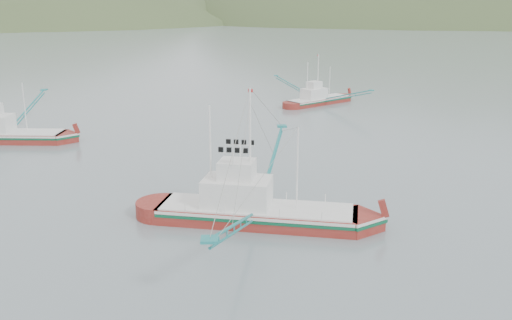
{
  "coord_description": "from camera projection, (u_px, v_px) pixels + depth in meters",
  "views": [
    {
      "loc": [
        -1.73,
        -40.32,
        16.4
      ],
      "look_at": [
        0.0,
        6.0,
        3.2
      ],
      "focal_mm": 40.0,
      "sensor_mm": 36.0,
      "label": 1
    }
  ],
  "objects": [
    {
      "name": "main_boat",
      "position": [
        254.0,
        197.0,
        42.72
      ],
      "size": [
        15.55,
        26.88,
        11.03
      ],
      "rotation": [
        0.0,
        0.0,
        -0.22
      ],
      "color": "maroon",
      "rests_on": "ground"
    },
    {
      "name": "ridge_distant",
      "position": [
        265.0,
        15.0,
        582.61
      ],
      "size": [
        960.0,
        400.0,
        240.0
      ],
      "primitive_type": "ellipsoid",
      "color": "slate",
      "rests_on": "ground"
    },
    {
      "name": "bg_boat_far",
      "position": [
        319.0,
        93.0,
        91.04
      ],
      "size": [
        15.98,
        18.64,
        8.54
      ],
      "rotation": [
        0.0,
        0.0,
        0.65
      ],
      "color": "maroon",
      "rests_on": "ground"
    },
    {
      "name": "bg_boat_left",
      "position": [
        2.0,
        130.0,
        67.27
      ],
      "size": [
        14.23,
        25.33,
        10.26
      ],
      "rotation": [
        0.0,
        0.0,
        -0.07
      ],
      "color": "maroon",
      "rests_on": "ground"
    },
    {
      "name": "ground",
      "position": [
        259.0,
        222.0,
        43.31
      ],
      "size": [
        1200.0,
        1200.0,
        0.0
      ],
      "primitive_type": "plane",
      "color": "slate",
      "rests_on": "ground"
    }
  ]
}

